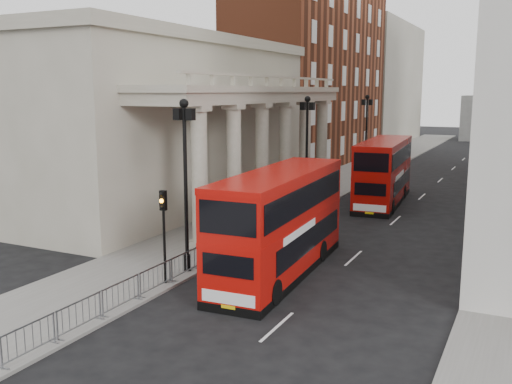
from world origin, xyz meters
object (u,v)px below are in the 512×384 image
monument_column (491,49)px  lamp_post_south (185,174)px  pedestrian_c (274,194)px  pedestrian_a (268,204)px  traffic_light (163,219)px  bus_near (280,221)px  lamp_post_north (366,131)px  pedestrian_b (230,204)px  lamp_post_mid (307,145)px  bus_far (384,171)px

monument_column → lamp_post_south: 88.94m
pedestrian_c → pedestrian_a: bearing=-79.2°
traffic_light → bus_near: size_ratio=0.36×
lamp_post_north → pedestrian_c: bearing=-99.9°
pedestrian_b → pedestrian_a: bearing=-155.7°
lamp_post_south → pedestrian_c: bearing=99.5°
lamp_post_mid → pedestrian_a: (-1.71, -2.99, -3.96)m
lamp_post_south → lamp_post_mid: (0.00, 16.00, 0.00)m
lamp_post_south → bus_far: 22.27m
traffic_light → pedestrian_a: traffic_light is taller
monument_column → lamp_post_north: 57.46m
bus_far → lamp_post_mid: bearing=-131.5°
lamp_post_south → pedestrian_b: (-4.36, 12.29, -4.02)m
lamp_post_mid → pedestrian_c: 4.73m
lamp_post_north → traffic_light: lamp_post_north is taller
pedestrian_c → pedestrian_b: bearing=-118.7°
lamp_post_mid → pedestrian_b: bearing=-139.6°
pedestrian_b → pedestrian_c: pedestrian_c is taller
pedestrian_b → bus_far: bearing=-123.5°
lamp_post_mid → bus_near: lamp_post_mid is taller
lamp_post_north → bus_far: size_ratio=0.71×
monument_column → bus_near: size_ratio=4.59×
monument_column → traffic_light: bearing=-94.1°
traffic_light → lamp_post_south: bearing=92.8°
bus_near → pedestrian_c: 15.97m
lamp_post_mid → traffic_light: size_ratio=1.93×
lamp_post_south → pedestrian_a: bearing=97.5°
bus_far → pedestrian_a: bearing=-129.2°
bus_far → pedestrian_c: size_ratio=6.22×
lamp_post_north → pedestrian_c: (-2.74, -15.72, -3.84)m
lamp_post_north → bus_near: 30.43m
bus_near → pedestrian_a: size_ratio=7.10×
lamp_post_south → lamp_post_mid: 16.00m
lamp_post_mid → bus_near: size_ratio=0.71×
monument_column → pedestrian_c: (-9.34, -71.72, -14.91)m
traffic_light → bus_far: 24.13m
pedestrian_b → pedestrian_c: (1.62, 3.99, 0.18)m
lamp_post_south → pedestrian_b: size_ratio=5.41×
lamp_post_mid → lamp_post_north: size_ratio=1.00×
pedestrian_a → pedestrian_c: 3.43m
pedestrian_a → pedestrian_b: 2.75m
lamp_post_south → traffic_light: bearing=-87.2°
lamp_post_mid → pedestrian_c: lamp_post_mid is taller
lamp_post_north → pedestrian_c: 16.42m
lamp_post_south → lamp_post_north: 32.00m
lamp_post_north → pedestrian_b: bearing=-102.5°
pedestrian_b → bus_near: bearing=138.3°
bus_near → lamp_post_north: bearing=94.7°
lamp_post_north → lamp_post_mid: bearing=-90.0°
lamp_post_mid → traffic_light: 18.11m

